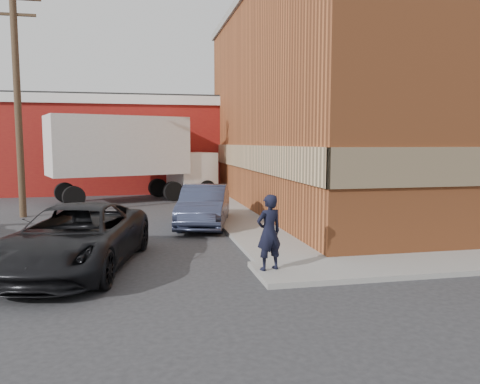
{
  "coord_description": "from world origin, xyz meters",
  "views": [
    {
      "loc": [
        -2.89,
        -10.5,
        2.91
      ],
      "look_at": [
        -0.34,
        1.63,
        1.6
      ],
      "focal_mm": 35.0,
      "sensor_mm": 36.0,
      "label": 1
    }
  ],
  "objects": [
    {
      "name": "ground",
      "position": [
        0.0,
        0.0,
        0.0
      ],
      "size": [
        90.0,
        90.0,
        0.0
      ],
      "primitive_type": "plane",
      "color": "#28282B",
      "rests_on": "ground"
    },
    {
      "name": "brick_building",
      "position": [
        8.5,
        9.0,
        4.68
      ],
      "size": [
        14.25,
        18.25,
        9.36
      ],
      "color": "#AA562C",
      "rests_on": "ground"
    },
    {
      "name": "sidewalk_west",
      "position": [
        0.6,
        9.0,
        0.06
      ],
      "size": [
        1.8,
        18.0,
        0.12
      ],
      "primitive_type": "cube",
      "color": "gray",
      "rests_on": "ground"
    },
    {
      "name": "warehouse",
      "position": [
        -6.0,
        20.0,
        2.81
      ],
      "size": [
        16.3,
        8.3,
        5.6
      ],
      "color": "maroon",
      "rests_on": "ground"
    },
    {
      "name": "utility_pole",
      "position": [
        -7.5,
        9.0,
        4.75
      ],
      "size": [
        2.0,
        0.26,
        9.0
      ],
      "color": "brown",
      "rests_on": "ground"
    },
    {
      "name": "man",
      "position": [
        -0.2,
        -0.78,
        0.96
      ],
      "size": [
        0.7,
        0.56,
        1.67
      ],
      "primitive_type": "imported",
      "rotation": [
        0.0,
        0.0,
        3.44
      ],
      "color": "black",
      "rests_on": "sidewalk_south"
    },
    {
      "name": "sedan",
      "position": [
        -0.8,
        5.54,
        0.72
      ],
      "size": [
        2.5,
        4.58,
        1.43
      ],
      "primitive_type": "imported",
      "rotation": [
        0.0,
        0.0,
        -0.24
      ],
      "color": "#343B57",
      "rests_on": "ground"
    },
    {
      "name": "suv_a",
      "position": [
        -4.42,
        0.58,
        0.74
      ],
      "size": [
        3.52,
        5.73,
        1.48
      ],
      "primitive_type": "imported",
      "rotation": [
        0.0,
        0.0,
        -0.21
      ],
      "color": "black",
      "rests_on": "ground"
    },
    {
      "name": "box_truck",
      "position": [
        -3.23,
        13.41,
        2.4
      ],
      "size": [
        8.8,
        5.05,
        4.17
      ],
      "rotation": [
        0.0,
        0.0,
        0.32
      ],
      "color": "silver",
      "rests_on": "ground"
    }
  ]
}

